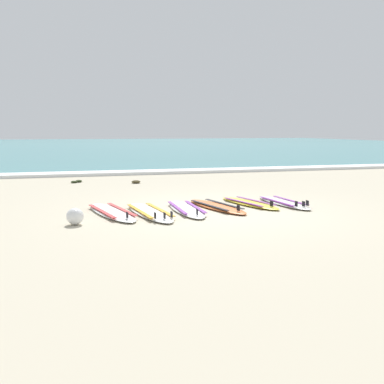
{
  "coord_description": "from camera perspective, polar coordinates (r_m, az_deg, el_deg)",
  "views": [
    {
      "loc": [
        -2.8,
        -8.33,
        1.62
      ],
      "look_at": [
        -0.21,
        1.05,
        0.25
      ],
      "focal_mm": 41.55,
      "sensor_mm": 36.0,
      "label": 1
    }
  ],
  "objects": [
    {
      "name": "ground_plane",
      "position": [
        8.93,
        3.07,
        -2.44
      ],
      "size": [
        80.0,
        80.0,
        0.0
      ],
      "primitive_type": "plane",
      "color": "#B7AD93"
    },
    {
      "name": "sea",
      "position": [
        45.89,
        -12.03,
        5.87
      ],
      "size": [
        80.0,
        60.0,
        0.1
      ],
      "primitive_type": "cube",
      "color": "teal",
      "rests_on": "ground"
    },
    {
      "name": "wave_foam_strip",
      "position": [
        16.59,
        -5.69,
        2.56
      ],
      "size": [
        80.0,
        1.01,
        0.11
      ],
      "primitive_type": "cube",
      "color": "white",
      "rests_on": "ground"
    },
    {
      "name": "surfboard_0",
      "position": [
        8.75,
        -10.27,
        -2.54
      ],
      "size": [
        1.04,
        2.31,
        0.18
      ],
      "color": "white",
      "rests_on": "ground"
    },
    {
      "name": "surfboard_1",
      "position": [
        8.64,
        -5.46,
        -2.58
      ],
      "size": [
        0.84,
        2.29,
        0.18
      ],
      "color": "white",
      "rests_on": "ground"
    },
    {
      "name": "surfboard_2",
      "position": [
        8.94,
        -0.76,
        -2.18
      ],
      "size": [
        0.54,
        2.1,
        0.18
      ],
      "color": "white",
      "rests_on": "ground"
    },
    {
      "name": "surfboard_3",
      "position": [
        9.25,
        3.16,
        -1.85
      ],
      "size": [
        0.96,
        2.09,
        0.18
      ],
      "color": "orange",
      "rests_on": "ground"
    },
    {
      "name": "surfboard_4",
      "position": [
        9.73,
        7.34,
        -1.41
      ],
      "size": [
        0.94,
        1.96,
        0.18
      ],
      "color": "yellow",
      "rests_on": "ground"
    },
    {
      "name": "surfboard_5",
      "position": [
        9.92,
        11.65,
        -1.33
      ],
      "size": [
        0.65,
        1.97,
        0.18
      ],
      "color": "silver",
      "rests_on": "ground"
    },
    {
      "name": "beach_ball",
      "position": [
        7.86,
        -14.79,
        -3.05
      ],
      "size": [
        0.29,
        0.29,
        0.29
      ],
      "primitive_type": "sphere",
      "color": "white",
      "rests_on": "ground"
    },
    {
      "name": "seaweed_clump_near_shoreline",
      "position": [
        14.19,
        -14.34,
        1.36
      ],
      "size": [
        0.22,
        0.17,
        0.08
      ],
      "primitive_type": "ellipsoid",
      "color": "#2D381E",
      "rests_on": "ground"
    },
    {
      "name": "seaweed_clump_mid_sand",
      "position": [
        14.04,
        -14.89,
        1.26
      ],
      "size": [
        0.2,
        0.16,
        0.07
      ],
      "primitive_type": "ellipsoid",
      "color": "#2D381E",
      "rests_on": "ground"
    },
    {
      "name": "seaweed_clump_by_the_boards",
      "position": [
        13.6,
        -7.2,
        1.31
      ],
      "size": [
        0.27,
        0.22,
        0.1
      ],
      "primitive_type": "ellipsoid",
      "color": "#4C4228",
      "rests_on": "ground"
    }
  ]
}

